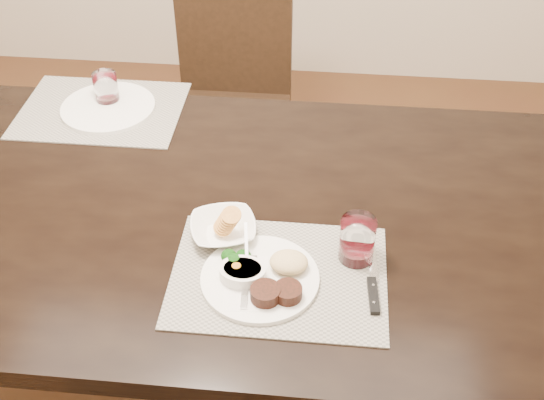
# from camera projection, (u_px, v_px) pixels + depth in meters

# --- Properties ---
(ground_plane) EXTENTS (4.50, 4.50, 0.00)m
(ground_plane) POSITION_uv_depth(u_px,v_px,m) (195.00, 388.00, 2.12)
(ground_plane) COLOR #462516
(ground_plane) RESTS_ON ground
(dining_table) EXTENTS (2.00, 1.00, 0.75)m
(dining_table) POSITION_uv_depth(u_px,v_px,m) (176.00, 231.00, 1.69)
(dining_table) COLOR black
(dining_table) RESTS_ON ground
(chair_far) EXTENTS (0.42, 0.42, 0.90)m
(chair_far) POSITION_uv_depth(u_px,v_px,m) (232.00, 92.00, 2.50)
(chair_far) COLOR black
(chair_far) RESTS_ON ground
(placemat_near) EXTENTS (0.46, 0.34, 0.00)m
(placemat_near) POSITION_uv_depth(u_px,v_px,m) (279.00, 276.00, 1.46)
(placemat_near) COLOR gray
(placemat_near) RESTS_ON dining_table
(placemat_far) EXTENTS (0.46, 0.34, 0.00)m
(placemat_far) POSITION_uv_depth(u_px,v_px,m) (101.00, 110.00, 1.95)
(placemat_far) COLOR gray
(placemat_far) RESTS_ON dining_table
(dinner_plate) EXTENTS (0.25, 0.25, 0.05)m
(dinner_plate) POSITION_uv_depth(u_px,v_px,m) (265.00, 277.00, 1.43)
(dinner_plate) COLOR silver
(dinner_plate) RESTS_ON placemat_near
(napkin_fork) EXTENTS (0.10, 0.16, 0.02)m
(napkin_fork) POSITION_uv_depth(u_px,v_px,m) (246.00, 284.00, 1.43)
(napkin_fork) COLOR white
(napkin_fork) RESTS_ON placemat_near
(steak_knife) EXTENTS (0.03, 0.23, 0.01)m
(steak_knife) POSITION_uv_depth(u_px,v_px,m) (373.00, 286.00, 1.43)
(steak_knife) COLOR white
(steak_knife) RESTS_ON placemat_near
(cracker_bowl) EXTENTS (0.18, 0.18, 0.07)m
(cracker_bowl) POSITION_uv_depth(u_px,v_px,m) (223.00, 229.00, 1.54)
(cracker_bowl) COLOR silver
(cracker_bowl) RESTS_ON placemat_near
(sauce_ramekin) EXTENTS (0.10, 0.15, 0.08)m
(sauce_ramekin) POSITION_uv_depth(u_px,v_px,m) (243.00, 273.00, 1.43)
(sauce_ramekin) COLOR silver
(sauce_ramekin) RESTS_ON placemat_near
(wine_glass_near) EXTENTS (0.08, 0.08, 0.11)m
(wine_glass_near) POSITION_uv_depth(u_px,v_px,m) (357.00, 242.00, 1.47)
(wine_glass_near) COLOR white
(wine_glass_near) RESTS_ON placemat_near
(far_plate) EXTENTS (0.27, 0.27, 0.01)m
(far_plate) POSITION_uv_depth(u_px,v_px,m) (108.00, 107.00, 1.95)
(far_plate) COLOR silver
(far_plate) RESTS_ON placemat_far
(wine_glass_far) EXTENTS (0.07, 0.07, 0.09)m
(wine_glass_far) POSITION_uv_depth(u_px,v_px,m) (106.00, 90.00, 1.95)
(wine_glass_far) COLOR white
(wine_glass_far) RESTS_ON placemat_far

